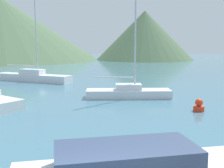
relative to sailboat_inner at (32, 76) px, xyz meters
The scene contains 5 objects.
sailboat_inner is the anchor object (origin of this frame).
sailboat_middle 13.34m from the sailboat_inner, 44.61° to the right, with size 6.10×1.70×8.30m.
buoy_marker 19.00m from the sailboat_inner, 45.65° to the right, with size 0.63×0.63×0.73m.
hill_central 48.52m from the sailboat_inner, 114.31° to the left, with size 49.72×49.72×16.06m.
hill_east 48.22m from the sailboat_inner, 68.79° to the left, with size 25.25×25.25×12.68m.
Camera 1 is at (0.16, -4.57, 3.76)m, focal length 45.00 mm.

